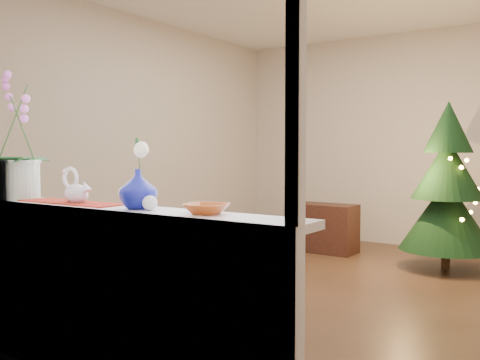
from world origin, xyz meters
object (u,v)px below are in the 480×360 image
object	(u,v)px
paperweight	(150,203)
side_table	(324,228)
blue_vase	(138,186)
orchid_pot	(18,134)
amber_dish	(207,209)
swan	(76,186)
xmas_tree	(447,186)

from	to	relation	value
paperweight	side_table	size ratio (longest dim) A/B	0.10
blue_vase	side_table	xyz separation A→B (m)	(-0.81, 3.89, -0.75)
orchid_pot	amber_dish	distance (m)	1.45
blue_vase	paperweight	xyz separation A→B (m)	(0.10, -0.03, -0.08)
amber_dish	orchid_pot	bearing A→B (deg)	-178.94
orchid_pot	swan	bearing A→B (deg)	1.78
paperweight	side_table	xyz separation A→B (m)	(-0.91, 3.92, -0.67)
blue_vase	xmas_tree	world-z (taller)	xmas_tree
paperweight	xmas_tree	distance (m)	3.81
swan	side_table	size ratio (longest dim) A/B	0.29
orchid_pot	paperweight	world-z (taller)	orchid_pot
swan	blue_vase	bearing A→B (deg)	4.49
blue_vase	paperweight	size ratio (longest dim) A/B	3.09
swan	blue_vase	world-z (taller)	blue_vase
blue_vase	swan	bearing A→B (deg)	179.72
xmas_tree	side_table	bearing A→B (deg)	174.07
amber_dish	xmas_tree	world-z (taller)	xmas_tree
xmas_tree	swan	bearing A→B (deg)	-106.39
orchid_pot	side_table	bearing A→B (deg)	87.46
amber_dish	swan	bearing A→B (deg)	-179.35
blue_vase	amber_dish	xyz separation A→B (m)	(0.42, 0.01, -0.09)
orchid_pot	amber_dish	world-z (taller)	orchid_pot
swan	side_table	world-z (taller)	swan
swan	paperweight	size ratio (longest dim) A/B	3.01
paperweight	amber_dish	distance (m)	0.32
swan	orchid_pot	bearing A→B (deg)	-173.44
blue_vase	xmas_tree	bearing A→B (deg)	80.54
blue_vase	amber_dish	bearing A→B (deg)	1.70
amber_dish	side_table	distance (m)	4.12
swan	blue_vase	xyz separation A→B (m)	(0.48, -0.00, 0.02)
side_table	orchid_pot	bearing A→B (deg)	-92.11
swan	xmas_tree	xyz separation A→B (m)	(1.10, 3.74, -0.16)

